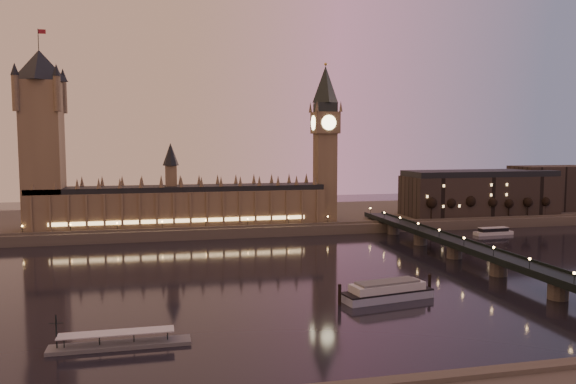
{
  "coord_description": "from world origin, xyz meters",
  "views": [
    {
      "loc": [
        -52.97,
        -235.08,
        59.33
      ],
      "look_at": [
        9.08,
        35.0,
        33.95
      ],
      "focal_mm": 35.0,
      "sensor_mm": 36.0,
      "label": 1
    }
  ],
  "objects": [
    {
      "name": "bare_tree_1",
      "position": [
        139.59,
        109.0,
        16.24
      ],
      "size": [
        6.74,
        6.74,
        13.7
      ],
      "color": "black",
      "rests_on": "ground"
    },
    {
      "name": "cruise_boat_b",
      "position": [
        152.39,
        77.84,
        2.07
      ],
      "size": [
        25.82,
        7.8,
        4.71
      ],
      "rotation": [
        0.0,
        0.0,
        0.06
      ],
      "color": "silver",
      "rests_on": "ground"
    },
    {
      "name": "victoria_tower",
      "position": [
        -120.0,
        121.0,
        65.79
      ],
      "size": [
        31.68,
        31.68,
        118.0
      ],
      "color": "brown",
      "rests_on": "ground"
    },
    {
      "name": "palace_of_westminster",
      "position": [
        -40.12,
        120.99,
        21.71
      ],
      "size": [
        180.0,
        26.62,
        52.0
      ],
      "color": "brown",
      "rests_on": "ground"
    },
    {
      "name": "bare_tree_6",
      "position": [
        215.0,
        109.0,
        16.24
      ],
      "size": [
        6.74,
        6.74,
        13.7
      ],
      "color": "black",
      "rests_on": "ground"
    },
    {
      "name": "westminster_bridge",
      "position": [
        91.61,
        0.0,
        5.52
      ],
      "size": [
        13.2,
        260.0,
        15.3
      ],
      "color": "black",
      "rests_on": "ground"
    },
    {
      "name": "big_ben",
      "position": [
        53.99,
        120.99,
        63.95
      ],
      "size": [
        17.68,
        17.68,
        104.0
      ],
      "color": "brown",
      "rests_on": "ground"
    },
    {
      "name": "bare_tree_0",
      "position": [
        124.51,
        109.0,
        16.24
      ],
      "size": [
        6.74,
        6.74,
        13.7
      ],
      "color": "black",
      "rests_on": "ground"
    },
    {
      "name": "pontoon_pier",
      "position": [
        -65.2,
        -71.24,
        1.15
      ],
      "size": [
        40.02,
        6.67,
        10.67
      ],
      "color": "#595B5E",
      "rests_on": "ground"
    },
    {
      "name": "bare_tree_2",
      "position": [
        154.67,
        109.0,
        16.24
      ],
      "size": [
        6.74,
        6.74,
        13.7
      ],
      "color": "black",
      "rests_on": "ground"
    },
    {
      "name": "bare_tree_5",
      "position": [
        199.92,
        109.0,
        16.24
      ],
      "size": [
        6.74,
        6.74,
        13.7
      ],
      "color": "black",
      "rests_on": "ground"
    },
    {
      "name": "bare_tree_4",
      "position": [
        184.84,
        109.0,
        16.24
      ],
      "size": [
        6.74,
        6.74,
        13.7
      ],
      "color": "black",
      "rests_on": "ground"
    },
    {
      "name": "moored_barge",
      "position": [
        29.39,
        -42.86,
        3.16
      ],
      "size": [
        40.27,
        15.86,
        7.49
      ],
      "rotation": [
        0.0,
        0.0,
        0.17
      ],
      "color": "#8B95B1",
      "rests_on": "ground"
    },
    {
      "name": "far_embankment",
      "position": [
        30.0,
        165.0,
        3.0
      ],
      "size": [
        560.0,
        130.0,
        6.0
      ],
      "primitive_type": "cube",
      "color": "#423D35",
      "rests_on": "ground"
    },
    {
      "name": "ground",
      "position": [
        0.0,
        0.0,
        0.0
      ],
      "size": [
        700.0,
        700.0,
        0.0
      ],
      "primitive_type": "plane",
      "color": "black",
      "rests_on": "ground"
    },
    {
      "name": "city_block",
      "position": [
        194.94,
        130.93,
        22.24
      ],
      "size": [
        155.0,
        45.0,
        34.0
      ],
      "color": "black",
      "rests_on": "ground"
    },
    {
      "name": "bare_tree_3",
      "position": [
        169.76,
        109.0,
        16.24
      ],
      "size": [
        6.74,
        6.74,
        13.7
      ],
      "color": "black",
      "rests_on": "ground"
    }
  ]
}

